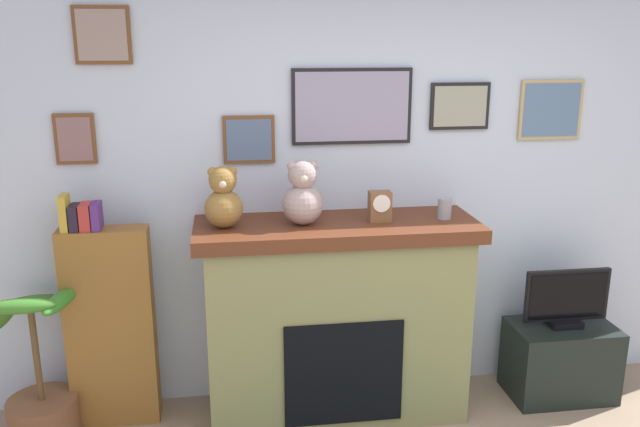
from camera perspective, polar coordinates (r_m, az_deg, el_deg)
name	(u,v)px	position (r m, az deg, el deg)	size (l,w,h in m)	color
back_wall	(389,190)	(4.08, 6.10, 2.09)	(5.20, 0.15, 2.60)	silver
fireplace	(336,318)	(3.92, 1.43, -9.17)	(1.62, 0.60, 1.21)	olive
bookshelf	(110,324)	(3.99, -17.96, -9.18)	(0.49, 0.16, 1.40)	brown
potted_plant	(41,393)	(4.11, -23.29, -14.26)	(0.50, 0.50, 0.93)	brown
tv_stand	(560,360)	(4.51, 20.30, -11.97)	(0.64, 0.40, 0.48)	black
television	(567,300)	(4.34, 20.81, -7.08)	(0.54, 0.14, 0.37)	black
candle_jar	(445,208)	(3.83, 10.87, 0.44)	(0.08, 0.08, 0.12)	gray
mantel_clock	(380,206)	(3.72, 5.27, 0.64)	(0.12, 0.09, 0.17)	brown
teddy_bear_brown	(223,200)	(3.61, -8.47, 1.17)	(0.21, 0.21, 0.34)	olive
teddy_bear_cream	(303,196)	(3.63, -1.53, 1.58)	(0.23, 0.23, 0.37)	#A58F89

